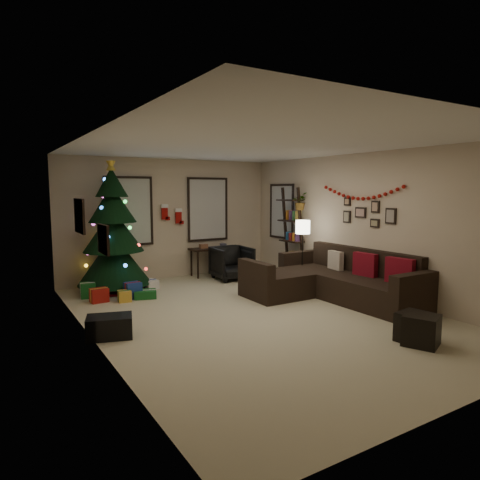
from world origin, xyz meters
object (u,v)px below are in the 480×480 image
desk (215,251)px  desk_chair (232,263)px  bookshelf (292,235)px  sofa (332,282)px  christmas_tree (113,236)px

desk → desk_chair: 0.69m
bookshelf → sofa: bearing=-105.2°
christmas_tree → sofa: size_ratio=0.89×
sofa → bookshelf: (0.49, 1.80, 0.70)m
sofa → desk_chair: sofa is taller
christmas_tree → bookshelf: 3.87m
desk → bookshelf: size_ratio=0.59×
christmas_tree → desk: bearing=7.4°
christmas_tree → desk: 2.54m
desk → bookshelf: 1.87m
sofa → desk_chair: 2.55m
sofa → desk: 3.20m
desk_chair → bookshelf: (1.21, -0.64, 0.62)m
christmas_tree → desk: (2.46, 0.32, -0.52)m
sofa → desk: (-0.80, 3.09, 0.28)m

